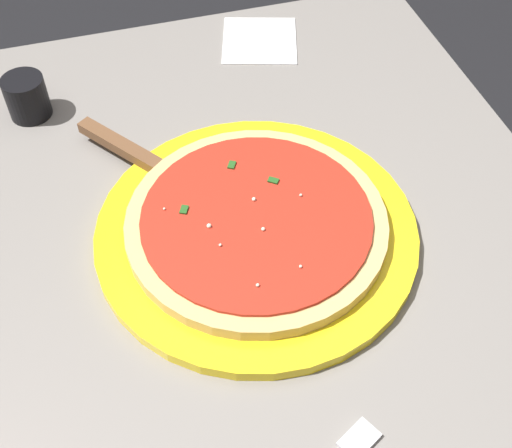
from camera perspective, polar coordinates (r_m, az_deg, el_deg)
name	(u,v)px	position (r m, az deg, el deg)	size (l,w,h in m)	color
restaurant_table	(226,314)	(0.87, -2.53, -7.58)	(0.90, 0.82, 0.72)	black
serving_plate	(256,231)	(0.76, 0.00, -0.62)	(0.36, 0.36, 0.01)	yellow
pizza	(256,222)	(0.75, 0.00, 0.21)	(0.29, 0.29, 0.02)	#DBB26B
pizza_server	(144,160)	(0.83, -9.42, 5.34)	(0.20, 0.17, 0.01)	silver
cup_small_sauce	(27,97)	(0.94, -18.81, 10.13)	(0.05, 0.05, 0.06)	black
napkin_folded_right	(260,41)	(1.04, 0.31, 15.25)	(0.12, 0.11, 0.00)	white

